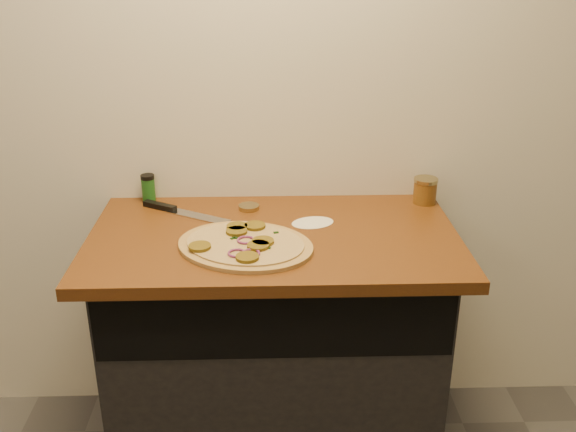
{
  "coord_description": "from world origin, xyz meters",
  "views": [
    {
      "loc": [
        -0.01,
        -0.48,
        1.77
      ],
      "look_at": [
        0.05,
        1.44,
        0.95
      ],
      "focal_mm": 40.0,
      "sensor_mm": 36.0,
      "label": 1
    }
  ],
  "objects_px": {
    "pizza": "(245,245)",
    "salsa_jar": "(425,190)",
    "chefs_knife": "(178,211)",
    "spice_shaker": "(148,188)"
  },
  "relations": [
    {
      "from": "pizza",
      "to": "chefs_knife",
      "type": "height_order",
      "value": "pizza"
    },
    {
      "from": "chefs_knife",
      "to": "salsa_jar",
      "type": "bearing_deg",
      "value": 4.26
    },
    {
      "from": "chefs_knife",
      "to": "spice_shaker",
      "type": "distance_m",
      "value": 0.17
    },
    {
      "from": "salsa_jar",
      "to": "pizza",
      "type": "bearing_deg",
      "value": -151.01
    },
    {
      "from": "pizza",
      "to": "salsa_jar",
      "type": "bearing_deg",
      "value": 28.99
    },
    {
      "from": "chefs_knife",
      "to": "salsa_jar",
      "type": "relative_size",
      "value": 3.46
    },
    {
      "from": "pizza",
      "to": "spice_shaker",
      "type": "height_order",
      "value": "spice_shaker"
    },
    {
      "from": "pizza",
      "to": "salsa_jar",
      "type": "height_order",
      "value": "salsa_jar"
    },
    {
      "from": "chefs_knife",
      "to": "salsa_jar",
      "type": "distance_m",
      "value": 0.89
    },
    {
      "from": "pizza",
      "to": "salsa_jar",
      "type": "distance_m",
      "value": 0.73
    }
  ]
}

